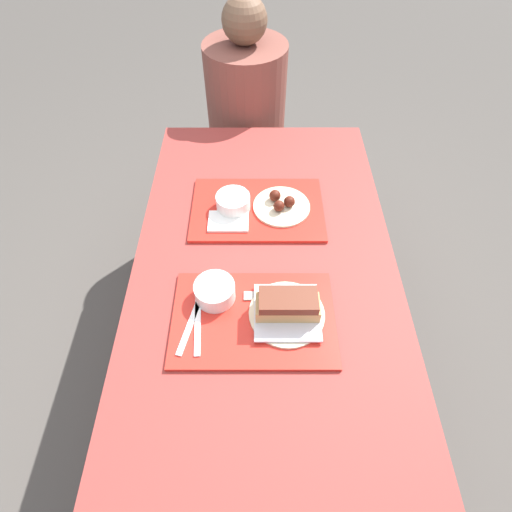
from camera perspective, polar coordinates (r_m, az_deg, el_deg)
The scene contains 14 objects.
ground_plane at distance 1.83m, azimuth 0.91°, elevation -16.02°, with size 12.00×12.00×0.00m, color #4C4742.
picnic_table at distance 1.27m, azimuth 1.26°, elevation -5.19°, with size 0.80×1.50×0.72m.
picnic_bench_far at distance 2.13m, azimuth 0.80°, elevation 12.99°, with size 0.76×0.28×0.43m.
tray_near at distance 1.10m, azimuth -0.31°, elevation -8.91°, with size 0.44×0.30×0.01m.
tray_far at distance 1.36m, azimuth 0.26°, elevation 6.73°, with size 0.44×0.30×0.01m.
bowl_coleslaw_near at distance 1.11m, azimuth -5.88°, elevation -4.94°, with size 0.11×0.11×0.05m.
brisket_sandwich_plate at distance 1.08m, azimuth 4.53°, elevation -7.44°, with size 0.21×0.21×0.09m.
plastic_fork_near at distance 1.09m, azimuth -9.46°, elevation -9.91°, with size 0.05×0.17×0.00m.
plastic_knife_near at distance 1.09m, azimuth -8.31°, elevation -9.94°, with size 0.03×0.17×0.00m.
condiment_packet at distance 1.13m, azimuth -0.81°, elevation -5.73°, with size 0.04×0.03×0.01m.
bowl_coleslaw_far at distance 1.34m, azimuth -3.25°, elevation 7.78°, with size 0.11×0.11×0.05m.
wings_plate_far at distance 1.35m, azimuth 3.68°, elevation 7.36°, with size 0.19×0.19×0.05m.
napkin_far at distance 1.31m, azimuth -3.93°, elevation 4.97°, with size 0.13×0.09×0.01m.
person_seated_across at distance 1.93m, azimuth -1.37°, elevation 21.50°, with size 0.36×0.36×0.71m.
Camera 1 is at (-0.03, -0.70, 1.69)m, focal length 28.00 mm.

